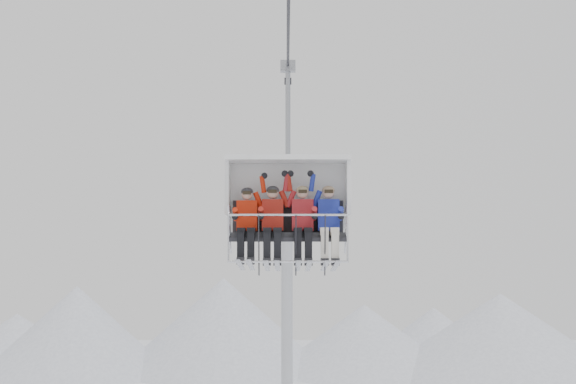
{
  "coord_description": "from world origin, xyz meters",
  "views": [
    {
      "loc": [
        -0.03,
        -13.35,
        9.81
      ],
      "look_at": [
        0.0,
        0.0,
        10.74
      ],
      "focal_mm": 45.0,
      "sensor_mm": 36.0,
      "label": 1
    }
  ],
  "objects_px": {
    "chairlift_carrier": "(288,198)",
    "skier_center_left": "(273,221)",
    "skier_far_left": "(247,222)",
    "skier_center_right": "(303,221)",
    "lift_tower_right": "(287,325)",
    "skier_far_right": "(329,221)"
  },
  "relations": [
    {
      "from": "chairlift_carrier",
      "to": "skier_center_left",
      "type": "distance_m",
      "value": 0.63
    },
    {
      "from": "skier_far_left",
      "to": "skier_center_left",
      "type": "xyz_separation_m",
      "value": [
        0.5,
        0.0,
        0.01
      ]
    },
    {
      "from": "skier_far_left",
      "to": "skier_center_right",
      "type": "bearing_deg",
      "value": 0.22
    },
    {
      "from": "lift_tower_right",
      "to": "chairlift_carrier",
      "type": "distance_m",
      "value": 21.68
    },
    {
      "from": "skier_center_left",
      "to": "skier_far_right",
      "type": "height_order",
      "value": "same"
    },
    {
      "from": "lift_tower_right",
      "to": "skier_center_right",
      "type": "distance_m",
      "value": 21.88
    },
    {
      "from": "chairlift_carrier",
      "to": "skier_center_right",
      "type": "bearing_deg",
      "value": -46.8
    },
    {
      "from": "skier_center_right",
      "to": "skier_far_right",
      "type": "xyz_separation_m",
      "value": [
        0.5,
        0.0,
        0.0
      ]
    },
    {
      "from": "skier_center_right",
      "to": "skier_far_right",
      "type": "distance_m",
      "value": 0.5
    },
    {
      "from": "skier_center_left",
      "to": "skier_center_right",
      "type": "height_order",
      "value": "same"
    },
    {
      "from": "skier_far_left",
      "to": "skier_far_right",
      "type": "distance_m",
      "value": 1.58
    },
    {
      "from": "skier_far_left",
      "to": "skier_center_right",
      "type": "relative_size",
      "value": 1.0
    },
    {
      "from": "skier_center_left",
      "to": "chairlift_carrier",
      "type": "bearing_deg",
      "value": 45.69
    },
    {
      "from": "chairlift_carrier",
      "to": "skier_center_left",
      "type": "height_order",
      "value": "chairlift_carrier"
    },
    {
      "from": "skier_center_left",
      "to": "lift_tower_right",
      "type": "bearing_deg",
      "value": 89.21
    },
    {
      "from": "skier_center_right",
      "to": "chairlift_carrier",
      "type": "bearing_deg",
      "value": 133.2
    },
    {
      "from": "skier_center_right",
      "to": "skier_center_left",
      "type": "bearing_deg",
      "value": 180.0
    },
    {
      "from": "skier_far_left",
      "to": "skier_far_right",
      "type": "relative_size",
      "value": 1.0
    },
    {
      "from": "lift_tower_right",
      "to": "skier_far_left",
      "type": "bearing_deg",
      "value": -92.12
    },
    {
      "from": "skier_center_right",
      "to": "skier_far_right",
      "type": "height_order",
      "value": "same"
    },
    {
      "from": "chairlift_carrier",
      "to": "skier_far_right",
      "type": "relative_size",
      "value": 2.36
    },
    {
      "from": "lift_tower_right",
      "to": "skier_center_left",
      "type": "height_order",
      "value": "lift_tower_right"
    }
  ]
}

